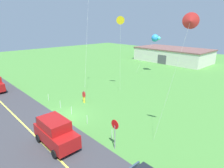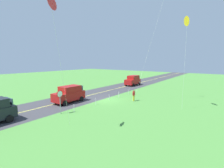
{
  "view_description": "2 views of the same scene",
  "coord_description": "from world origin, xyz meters",
  "px_view_note": "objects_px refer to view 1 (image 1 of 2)",
  "views": [
    {
      "loc": [
        17.32,
        -9.41,
        9.59
      ],
      "look_at": [
        2.52,
        4.46,
        3.28
      ],
      "focal_mm": 31.29,
      "sensor_mm": 36.0,
      "label": 1
    },
    {
      "loc": [
        18.18,
        14.4,
        5.78
      ],
      "look_at": [
        2.73,
        3.16,
        2.94
      ],
      "focal_mm": 26.09,
      "sensor_mm": 36.0,
      "label": 2
    }
  ],
  "objects_px": {
    "person_adult_near": "(84,96)",
    "kite_yellow_high": "(190,22)",
    "warehouse_distant": "(173,55)",
    "kite_blue_mid": "(155,38)",
    "kite_green_far": "(120,21)",
    "car_suv_foreground": "(56,132)",
    "stop_sign": "(115,129)"
  },
  "relations": [
    {
      "from": "stop_sign",
      "to": "person_adult_near",
      "type": "height_order",
      "value": "stop_sign"
    },
    {
      "from": "kite_yellow_high",
      "to": "warehouse_distant",
      "type": "relative_size",
      "value": 0.56
    },
    {
      "from": "kite_yellow_high",
      "to": "kite_green_far",
      "type": "xyz_separation_m",
      "value": [
        -12.75,
        6.27,
        0.26
      ]
    },
    {
      "from": "person_adult_near",
      "to": "kite_yellow_high",
      "type": "bearing_deg",
      "value": -11.98
    },
    {
      "from": "kite_green_far",
      "to": "car_suv_foreground",
      "type": "bearing_deg",
      "value": -66.36
    },
    {
      "from": "kite_green_far",
      "to": "warehouse_distant",
      "type": "xyz_separation_m",
      "value": [
        -7.21,
        27.05,
        -8.22
      ]
    },
    {
      "from": "kite_yellow_high",
      "to": "warehouse_distant",
      "type": "bearing_deg",
      "value": 120.93
    },
    {
      "from": "stop_sign",
      "to": "kite_blue_mid",
      "type": "height_order",
      "value": "kite_blue_mid"
    },
    {
      "from": "warehouse_distant",
      "to": "kite_green_far",
      "type": "bearing_deg",
      "value": -75.07
    },
    {
      "from": "kite_blue_mid",
      "to": "kite_yellow_high",
      "type": "height_order",
      "value": "kite_yellow_high"
    },
    {
      "from": "car_suv_foreground",
      "to": "kite_yellow_high",
      "type": "relative_size",
      "value": 0.43
    },
    {
      "from": "kite_blue_mid",
      "to": "car_suv_foreground",
      "type": "bearing_deg",
      "value": -71.12
    },
    {
      "from": "car_suv_foreground",
      "to": "kite_blue_mid",
      "type": "relative_size",
      "value": 0.58
    },
    {
      "from": "kite_green_far",
      "to": "warehouse_distant",
      "type": "relative_size",
      "value": 0.58
    },
    {
      "from": "stop_sign",
      "to": "kite_blue_mid",
      "type": "relative_size",
      "value": 0.33
    },
    {
      "from": "kite_blue_mid",
      "to": "kite_yellow_high",
      "type": "relative_size",
      "value": 0.74
    },
    {
      "from": "car_suv_foreground",
      "to": "person_adult_near",
      "type": "height_order",
      "value": "car_suv_foreground"
    },
    {
      "from": "stop_sign",
      "to": "warehouse_distant",
      "type": "bearing_deg",
      "value": 114.25
    },
    {
      "from": "car_suv_foreground",
      "to": "kite_yellow_high",
      "type": "xyz_separation_m",
      "value": [
        6.93,
        7.02,
        8.56
      ]
    },
    {
      "from": "person_adult_near",
      "to": "kite_yellow_high",
      "type": "relative_size",
      "value": 0.16
    },
    {
      "from": "person_adult_near",
      "to": "warehouse_distant",
      "type": "distance_m",
      "value": 34.25
    },
    {
      "from": "person_adult_near",
      "to": "car_suv_foreground",
      "type": "bearing_deg",
      "value": -62.63
    },
    {
      "from": "car_suv_foreground",
      "to": "kite_yellow_high",
      "type": "height_order",
      "value": "kite_yellow_high"
    },
    {
      "from": "car_suv_foreground",
      "to": "warehouse_distant",
      "type": "xyz_separation_m",
      "value": [
        -13.03,
        40.34,
        0.6
      ]
    },
    {
      "from": "person_adult_near",
      "to": "kite_blue_mid",
      "type": "xyz_separation_m",
      "value": [
        -3.14,
        19.17,
        6.08
      ]
    },
    {
      "from": "kite_blue_mid",
      "to": "warehouse_distant",
      "type": "height_order",
      "value": "kite_blue_mid"
    },
    {
      "from": "stop_sign",
      "to": "kite_yellow_high",
      "type": "distance_m",
      "value": 9.39
    },
    {
      "from": "car_suv_foreground",
      "to": "kite_green_far",
      "type": "height_order",
      "value": "kite_green_far"
    },
    {
      "from": "car_suv_foreground",
      "to": "person_adult_near",
      "type": "xyz_separation_m",
      "value": [
        -5.77,
        6.88,
        -0.29
      ]
    },
    {
      "from": "person_adult_near",
      "to": "warehouse_distant",
      "type": "relative_size",
      "value": 0.09
    },
    {
      "from": "car_suv_foreground",
      "to": "stop_sign",
      "type": "height_order",
      "value": "stop_sign"
    },
    {
      "from": "kite_blue_mid",
      "to": "kite_green_far",
      "type": "xyz_separation_m",
      "value": [
        3.09,
        -12.75,
        3.03
      ]
    }
  ]
}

